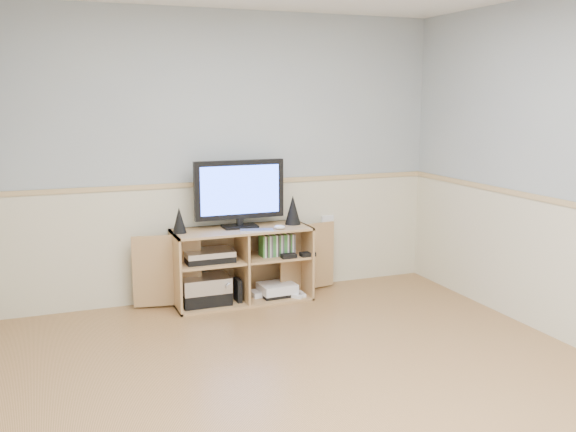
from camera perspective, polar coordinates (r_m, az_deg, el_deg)
The scene contains 11 objects.
room at distance 3.65m, azimuth 2.38°, elevation 1.83°, with size 4.04×4.54×2.54m.
media_cabinet at distance 5.66m, azimuth -4.26°, elevation -4.18°, with size 1.85×0.45×0.65m.
monitor at distance 5.52m, azimuth -4.34°, elevation 2.19°, with size 0.79×0.18×0.59m.
speaker_left at distance 5.40m, azimuth -9.65°, elevation -0.37°, with size 0.12×0.12×0.22m, color black.
speaker_right at distance 5.69m, azimuth 0.43°, elevation 0.55°, with size 0.14×0.14×0.26m, color black.
keyboard at distance 5.43m, azimuth -2.79°, elevation -1.27°, with size 0.28×0.11×0.01m, color silver.
mouse at distance 5.49m, azimuth -0.76°, elevation -0.99°, with size 0.10×0.06×0.04m, color white.
av_components at distance 5.56m, azimuth -7.24°, elevation -5.73°, with size 0.50×0.30×0.47m.
game_consoles at distance 5.76m, azimuth -1.11°, elevation -6.58°, with size 0.45×0.30×0.11m.
game_cases at distance 5.65m, azimuth -0.99°, elevation -2.57°, with size 0.30×0.14×0.19m, color #3F8C3F.
wall_outlet at distance 6.08m, azimuth 3.53°, elevation -0.53°, with size 0.12×0.03×0.12m, color white.
Camera 1 is at (-1.51, -3.19, 1.77)m, focal length 40.00 mm.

